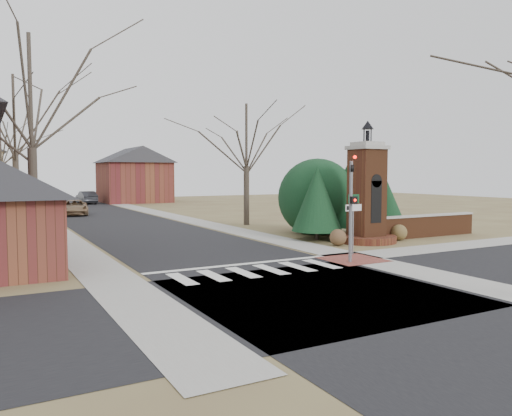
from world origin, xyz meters
TOP-DOWN VIEW (x-y plane):
  - ground at (0.00, 0.00)m, footprint 120.00×120.00m
  - main_street at (0.00, 22.00)m, footprint 8.00×70.00m
  - cross_street at (0.00, -3.00)m, footprint 120.00×8.00m
  - crosswalk_zone at (0.00, 0.80)m, footprint 8.00×2.20m
  - stop_bar at (0.00, 2.30)m, footprint 8.00×0.35m
  - sidewalk_right_main at (5.20, 22.00)m, footprint 2.00×60.00m
  - sidewalk_left at (-5.20, 22.00)m, footprint 2.00×60.00m
  - curb_apron at (4.80, 1.00)m, footprint 2.40×2.40m
  - traffic_signal_pole at (4.30, 0.57)m, footprint 0.28×0.41m
  - sign_post at (5.59, 1.99)m, footprint 0.90×0.07m
  - brick_gate_monument at (9.00, 4.99)m, footprint 3.20×3.20m
  - brick_garden_wall at (13.50, 5.00)m, footprint 7.50×0.50m
  - house_distant_right at (7.99, 47.99)m, footprint 8.80×8.80m
  - evergreen_near at (7.20, 7.00)m, footprint 2.80×2.80m
  - evergreen_mid at (10.50, 8.20)m, footprint 3.40×3.40m
  - evergreen_far at (12.50, 7.20)m, footprint 2.40×2.40m
  - evergreen_mass at (9.00, 9.50)m, footprint 4.80×4.80m
  - bare_tree_0 at (-7.00, 9.00)m, footprint 8.05×8.05m
  - bare_tree_1 at (-7.00, 22.00)m, footprint 8.40×8.40m
  - bare_tree_2 at (-7.50, 35.00)m, footprint 7.35×7.35m
  - bare_tree_3 at (7.50, 16.00)m, footprint 7.00×7.00m
  - pickup_truck at (-1.95, 30.74)m, footprint 2.89×5.05m
  - distant_car at (1.93, 47.15)m, footprint 1.93×4.75m
  - dry_shrub_left at (6.80, 4.60)m, footprint 0.86×0.86m
  - dry_shrub_right at (11.00, 4.60)m, footprint 0.89×0.89m

SIDE VIEW (x-z plane):
  - ground at x=0.00m, z-range 0.00..0.00m
  - main_street at x=0.00m, z-range 0.00..0.01m
  - cross_street at x=0.00m, z-range 0.00..0.01m
  - crosswalk_zone at x=0.00m, z-range 0.00..0.02m
  - stop_bar at x=0.00m, z-range 0.00..0.02m
  - sidewalk_right_main at x=5.20m, z-range 0.00..0.02m
  - sidewalk_left at x=-5.20m, z-range 0.00..0.02m
  - curb_apron at x=4.80m, z-range 0.00..0.02m
  - dry_shrub_left at x=6.80m, z-range 0.00..0.86m
  - dry_shrub_right at x=11.00m, z-range 0.00..0.89m
  - brick_garden_wall at x=13.50m, z-range 0.01..1.31m
  - pickup_truck at x=-1.95m, z-range 0.00..1.33m
  - distant_car at x=1.93m, z-range 0.00..1.53m
  - evergreen_far at x=12.50m, z-range 0.25..3.55m
  - sign_post at x=5.59m, z-range 0.57..3.32m
  - brick_gate_monument at x=9.00m, z-range -1.07..5.40m
  - evergreen_near at x=7.20m, z-range 0.25..4.35m
  - evergreen_mass at x=9.00m, z-range 0.00..4.80m
  - traffic_signal_pole at x=4.30m, z-range 0.34..4.84m
  - evergreen_mid at x=10.50m, z-range 0.25..4.95m
  - house_distant_right at x=7.99m, z-range 0.00..7.30m
  - bare_tree_3 at x=7.50m, z-range 1.84..11.54m
  - bare_tree_2 at x=-7.50m, z-range 1.93..12.12m
  - bare_tree_0 at x=-7.00m, z-range 2.12..13.27m
  - bare_tree_1 at x=-7.00m, z-range 2.21..13.85m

